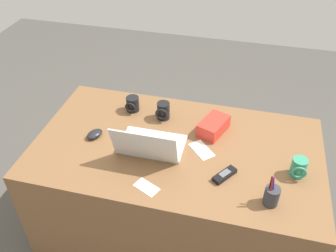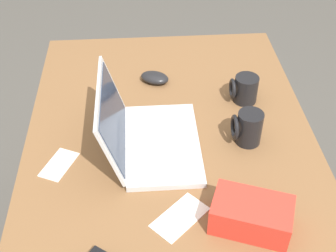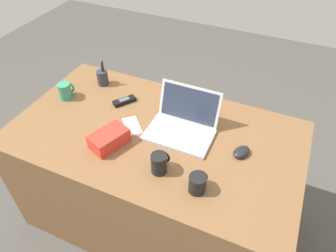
{
  "view_description": "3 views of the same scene",
  "coord_description": "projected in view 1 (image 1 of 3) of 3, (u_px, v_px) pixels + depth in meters",
  "views": [
    {
      "loc": [
        -0.3,
        1.4,
        2.02
      ],
      "look_at": [
        0.05,
        -0.03,
        0.85
      ],
      "focal_mm": 38.41,
      "sensor_mm": 36.0,
      "label": 1
    },
    {
      "loc": [
        -0.84,
        0.08,
        1.66
      ],
      "look_at": [
        0.11,
        0.01,
        0.84
      ],
      "focal_mm": 48.78,
      "sensor_mm": 36.0,
      "label": 2
    },
    {
      "loc": [
        0.55,
        -1.07,
        1.88
      ],
      "look_at": [
        0.06,
        0.04,
        0.79
      ],
      "focal_mm": 33.51,
      "sensor_mm": 36.0,
      "label": 3
    }
  ],
  "objects": [
    {
      "name": "coffee_mug_spare",
      "position": [
        133.0,
        104.0,
        2.14
      ],
      "size": [
        0.08,
        0.09,
        0.09
      ],
      "color": "black",
      "rests_on": "desk"
    },
    {
      "name": "desk",
      "position": [
        176.0,
        193.0,
        2.15
      ],
      "size": [
        1.53,
        0.86,
        0.75
      ],
      "primitive_type": "cube",
      "color": "brown",
      "rests_on": "ground"
    },
    {
      "name": "coffee_mug_tall",
      "position": [
        299.0,
        168.0,
        1.72
      ],
      "size": [
        0.07,
        0.08,
        0.1
      ],
      "color": "#338C6B",
      "rests_on": "desk"
    },
    {
      "name": "snack_bag",
      "position": [
        213.0,
        126.0,
        1.99
      ],
      "size": [
        0.17,
        0.22,
        0.08
      ],
      "primitive_type": "cube",
      "rotation": [
        0.0,
        0.0,
        -0.36
      ],
      "color": "red",
      "rests_on": "desk"
    },
    {
      "name": "cordless_phone",
      "position": [
        225.0,
        175.0,
        1.73
      ],
      "size": [
        0.11,
        0.13,
        0.03
      ],
      "color": "black",
      "rests_on": "desk"
    },
    {
      "name": "paper_note_left",
      "position": [
        202.0,
        149.0,
        1.89
      ],
      "size": [
        0.16,
        0.16,
        0.0
      ],
      "primitive_type": "cube",
      "rotation": [
        0.0,
        0.0,
        0.75
      ],
      "color": "white",
      "rests_on": "desk"
    },
    {
      "name": "coffee_mug_white",
      "position": [
        163.0,
        111.0,
        2.08
      ],
      "size": [
        0.07,
        0.09,
        0.1
      ],
      "color": "black",
      "rests_on": "desk"
    },
    {
      "name": "paper_note_near_laptop",
      "position": [
        146.0,
        187.0,
        1.69
      ],
      "size": [
        0.13,
        0.11,
        0.0
      ],
      "primitive_type": "cube",
      "rotation": [
        0.0,
        0.0,
        -0.44
      ],
      "color": "white",
      "rests_on": "desk"
    },
    {
      "name": "ground_plane",
      "position": [
        175.0,
        230.0,
        2.38
      ],
      "size": [
        6.0,
        6.0,
        0.0
      ],
      "primitive_type": "plane",
      "color": "#4C4944"
    },
    {
      "name": "laptop",
      "position": [
        150.0,
        145.0,
        1.86
      ],
      "size": [
        0.34,
        0.28,
        0.21
      ],
      "color": "silver",
      "rests_on": "desk"
    },
    {
      "name": "pen_holder",
      "position": [
        271.0,
        196.0,
        1.58
      ],
      "size": [
        0.07,
        0.07,
        0.17
      ],
      "color": "#333338",
      "rests_on": "desk"
    },
    {
      "name": "computer_mouse",
      "position": [
        95.0,
        134.0,
        1.97
      ],
      "size": [
        0.1,
        0.12,
        0.03
      ],
      "primitive_type": "ellipsoid",
      "rotation": [
        0.0,
        0.0,
        -0.44
      ],
      "color": "black",
      "rests_on": "desk"
    }
  ]
}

